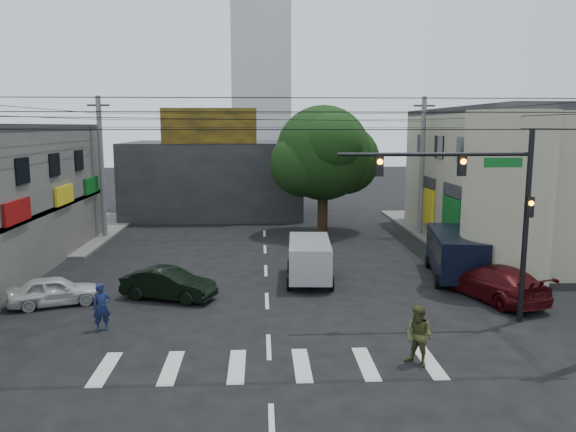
{
  "coord_description": "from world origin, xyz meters",
  "views": [
    {
      "loc": [
        -0.23,
        -20.82,
        7.31
      ],
      "look_at": [
        0.99,
        4.0,
        3.3
      ],
      "focal_mm": 35.0,
      "sensor_mm": 36.0,
      "label": 1
    }
  ],
  "objects": [
    {
      "name": "billboard",
      "position": [
        -4.0,
        21.1,
        7.3
      ],
      "size": [
        7.0,
        0.3,
        2.6
      ],
      "primitive_type": "cube",
      "color": "olive",
      "rests_on": "building_far"
    },
    {
      "name": "traffic_gantry",
      "position": [
        7.82,
        -1.0,
        4.83
      ],
      "size": [
        7.1,
        0.35,
        7.2
      ],
      "color": "black",
      "rests_on": "ground"
    },
    {
      "name": "silver_minivan",
      "position": [
        2.06,
        4.98,
        0.98
      ],
      "size": [
        4.76,
        2.45,
        1.95
      ],
      "primitive_type": null,
      "rotation": [
        0.0,
        0.0,
        1.51
      ],
      "color": "#ADB1B6",
      "rests_on": "ground"
    },
    {
      "name": "sidewalk_far_left",
      "position": [
        -18.0,
        18.0,
        0.07
      ],
      "size": [
        16.0,
        16.0,
        0.15
      ],
      "primitive_type": "cube",
      "color": "#514F4C",
      "rests_on": "ground"
    },
    {
      "name": "dark_sedan",
      "position": [
        -4.17,
        2.47,
        0.66
      ],
      "size": [
        3.93,
        4.89,
        1.32
      ],
      "primitive_type": "imported",
      "rotation": [
        0.0,
        0.0,
        1.23
      ],
      "color": "black",
      "rests_on": "ground"
    },
    {
      "name": "building_far",
      "position": [
        -4.0,
        26.0,
        3.0
      ],
      "size": [
        14.0,
        10.0,
        6.0
      ],
      "primitive_type": "cube",
      "color": "#232326",
      "rests_on": "ground"
    },
    {
      "name": "white_compact",
      "position": [
        -8.73,
        1.88,
        0.61
      ],
      "size": [
        3.67,
        4.48,
        1.22
      ],
      "primitive_type": "imported",
      "rotation": [
        0.0,
        0.0,
        1.91
      ],
      "color": "#B2B2AE",
      "rests_on": "ground"
    },
    {
      "name": "ground",
      "position": [
        0.0,
        0.0,
        0.0
      ],
      "size": [
        160.0,
        160.0,
        0.0
      ],
      "primitive_type": "plane",
      "color": "black",
      "rests_on": "ground"
    },
    {
      "name": "navy_van",
      "position": [
        9.16,
        5.19,
        1.11
      ],
      "size": [
        6.3,
        4.04,
        2.23
      ],
      "primitive_type": null,
      "rotation": [
        0.0,
        0.0,
        1.39
      ],
      "color": "black",
      "rests_on": "ground"
    },
    {
      "name": "utility_pole_far_right",
      "position": [
        10.5,
        16.0,
        4.6
      ],
      "size": [
        0.32,
        0.32,
        9.2
      ],
      "primitive_type": "cylinder",
      "color": "#59595B",
      "rests_on": "ground"
    },
    {
      "name": "corner_column",
      "position": [
        11.0,
        4.0,
        4.0
      ],
      "size": [
        4.0,
        4.0,
        8.0
      ],
      "primitive_type": "cylinder",
      "color": "gray",
      "rests_on": "ground"
    },
    {
      "name": "traffic_officer",
      "position": [
        -5.97,
        -1.16,
        0.87
      ],
      "size": [
        0.95,
        0.9,
        1.74
      ],
      "primitive_type": "imported",
      "rotation": [
        0.0,
        0.0,
        0.44
      ],
      "color": "#121D41",
      "rests_on": "ground"
    },
    {
      "name": "tower_distant",
      "position": [
        0.0,
        70.0,
        22.0
      ],
      "size": [
        9.0,
        9.0,
        44.0
      ],
      "primitive_type": "cube",
      "color": "silver",
      "rests_on": "ground"
    },
    {
      "name": "street_tree",
      "position": [
        4.0,
        17.0,
        5.47
      ],
      "size": [
        6.4,
        6.4,
        8.7
      ],
      "color": "black",
      "rests_on": "ground"
    },
    {
      "name": "utility_pole_far_left",
      "position": [
        -10.5,
        16.0,
        4.6
      ],
      "size": [
        0.32,
        0.32,
        9.2
      ],
      "primitive_type": "cylinder",
      "color": "#59595B",
      "rests_on": "ground"
    },
    {
      "name": "maroon_sedan",
      "position": [
        9.64,
        1.79,
        0.75
      ],
      "size": [
        5.19,
        6.42,
        1.5
      ],
      "primitive_type": "imported",
      "rotation": [
        0.0,
        0.0,
        3.46
      ],
      "color": "#3E080C",
      "rests_on": "ground"
    },
    {
      "name": "building_right",
      "position": [
        18.0,
        13.0,
        4.0
      ],
      "size": [
        14.0,
        18.0,
        8.0
      ],
      "primitive_type": "cube",
      "color": "gray",
      "rests_on": "ground"
    },
    {
      "name": "pedestrian_olive",
      "position": [
        4.58,
        -4.66,
        0.94
      ],
      "size": [
        1.63,
        1.63,
        1.89
      ],
      "primitive_type": "imported",
      "rotation": [
        0.0,
        0.0,
        -0.79
      ],
      "color": "#3D411E",
      "rests_on": "ground"
    },
    {
      "name": "sidewalk_far_right",
      "position": [
        18.0,
        18.0,
        0.07
      ],
      "size": [
        16.0,
        16.0,
        0.15
      ],
      "primitive_type": "cube",
      "color": "#514F4C",
      "rests_on": "ground"
    }
  ]
}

